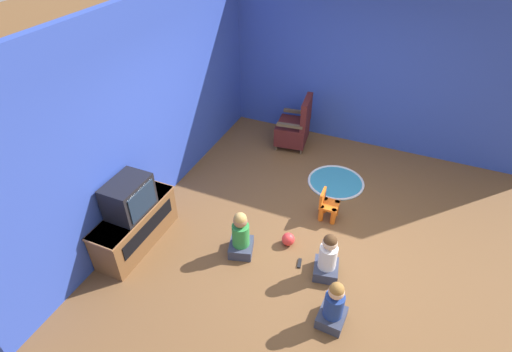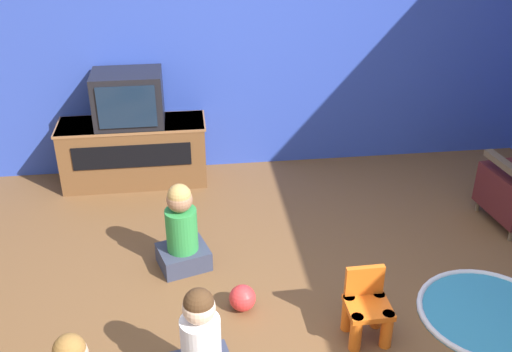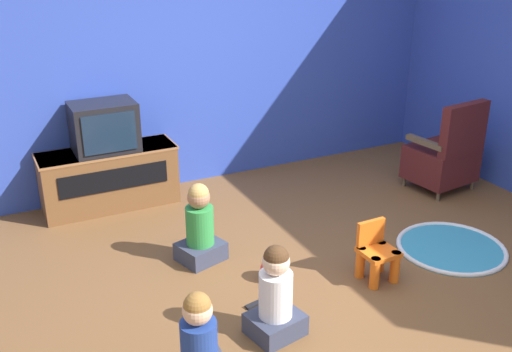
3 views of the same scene
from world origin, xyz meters
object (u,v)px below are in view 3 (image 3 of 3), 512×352
(yellow_kid_chair, at_px, (377,256))
(child_watching_center, at_px, (276,297))
(black_armchair, at_px, (445,156))
(remote_control, at_px, (255,304))
(child_watching_left, at_px, (200,228))
(child_watching_right, at_px, (199,347))
(toy_ball, at_px, (272,269))
(tv_cabinet, at_px, (109,177))
(television, at_px, (104,127))

(yellow_kid_chair, distance_m, child_watching_center, 1.05)
(black_armchair, relative_size, remote_control, 6.11)
(child_watching_left, distance_m, child_watching_right, 1.46)
(child_watching_right, height_order, toy_ball, child_watching_right)
(child_watching_right, height_order, remote_control, child_watching_right)
(tv_cabinet, xyz_separation_m, child_watching_center, (0.49, -2.45, -0.01))
(child_watching_center, relative_size, toy_ball, 3.77)
(toy_ball, bearing_deg, child_watching_left, 125.66)
(child_watching_right, bearing_deg, toy_ball, 45.39)
(television, relative_size, child_watching_left, 0.87)
(tv_cabinet, xyz_separation_m, remote_control, (0.51, -2.11, -0.29))
(yellow_kid_chair, bearing_deg, black_armchair, 32.08)
(remote_control, bearing_deg, black_armchair, 9.36)
(child_watching_left, bearing_deg, tv_cabinet, 89.96)
(black_armchair, bearing_deg, tv_cabinet, -26.49)
(television, xyz_separation_m, child_watching_left, (0.40, -1.32, -0.52))
(tv_cabinet, distance_m, child_watching_center, 2.50)
(television, xyz_separation_m, child_watching_right, (-0.13, -2.68, -0.53))
(toy_ball, bearing_deg, child_watching_center, -115.65)
(toy_ball, relative_size, remote_control, 1.13)
(yellow_kid_chair, bearing_deg, tv_cabinet, 123.39)
(remote_control, bearing_deg, child_watching_left, 86.52)
(toy_ball, distance_m, remote_control, 0.38)
(tv_cabinet, relative_size, child_watching_right, 2.00)
(yellow_kid_chair, distance_m, child_watching_right, 1.72)
(child_watching_left, distance_m, remote_control, 0.83)
(child_watching_left, xyz_separation_m, toy_ball, (0.37, -0.52, -0.20))
(yellow_kid_chair, height_order, remote_control, yellow_kid_chair)
(tv_cabinet, bearing_deg, television, -90.00)
(yellow_kid_chair, bearing_deg, toy_ball, 154.22)
(remote_control, bearing_deg, toy_ball, 32.14)
(child_watching_center, bearing_deg, yellow_kid_chair, 3.23)
(toy_ball, height_order, remote_control, toy_ball)
(black_armchair, bearing_deg, yellow_kid_chair, 26.15)
(tv_cabinet, relative_size, remote_control, 8.24)
(tv_cabinet, height_order, child_watching_left, child_watching_left)
(black_armchair, distance_m, yellow_kid_chair, 1.97)
(child_watching_right, relative_size, toy_ball, 3.65)
(yellow_kid_chair, bearing_deg, child_watching_right, -164.10)
(child_watching_center, relative_size, remote_control, 4.26)
(tv_cabinet, height_order, child_watching_center, child_watching_center)
(black_armchair, height_order, child_watching_left, black_armchair)
(child_watching_left, distance_m, toy_ball, 0.67)
(television, xyz_separation_m, remote_control, (0.51, -2.10, -0.80))
(television, relative_size, child_watching_right, 0.91)
(television, bearing_deg, child_watching_left, -73.05)
(tv_cabinet, height_order, black_armchair, black_armchair)
(child_watching_right, bearing_deg, tv_cabinet, 90.00)
(tv_cabinet, xyz_separation_m, black_armchair, (3.15, -1.11, 0.06))
(television, distance_m, child_watching_center, 2.54)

